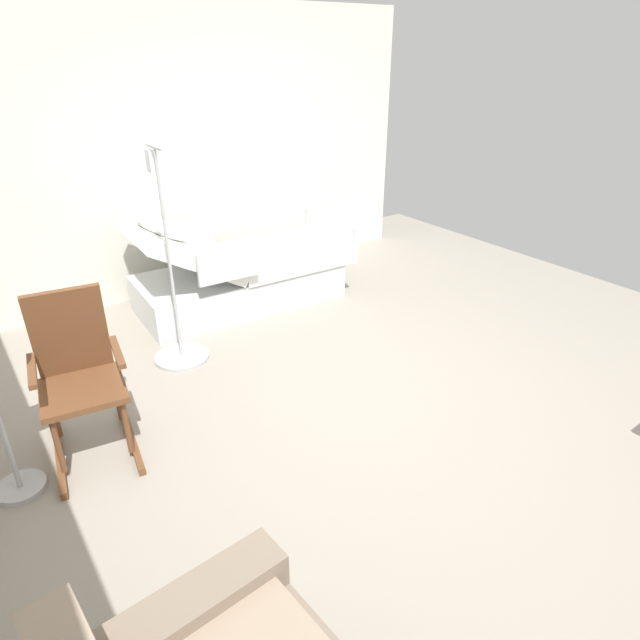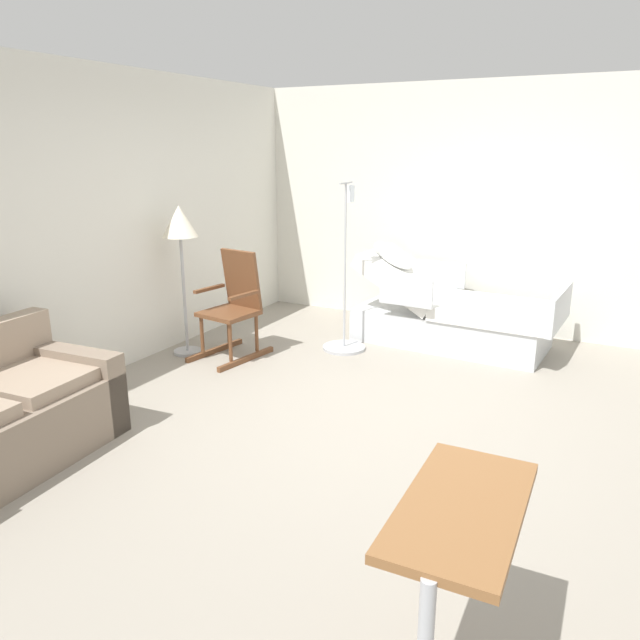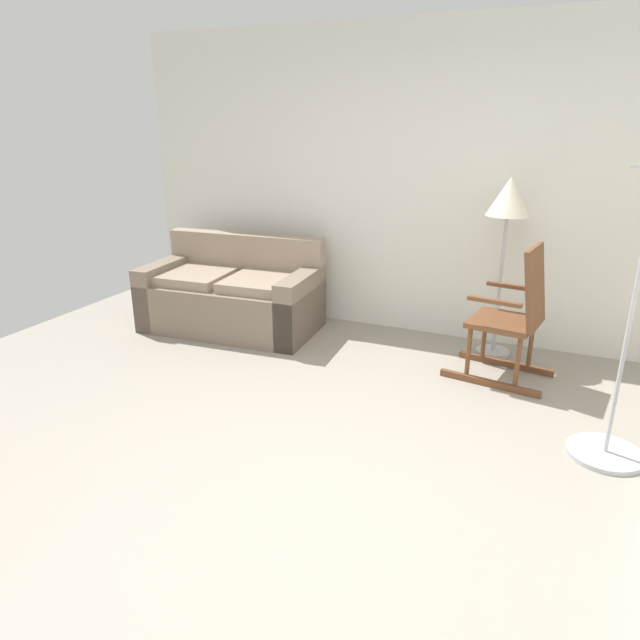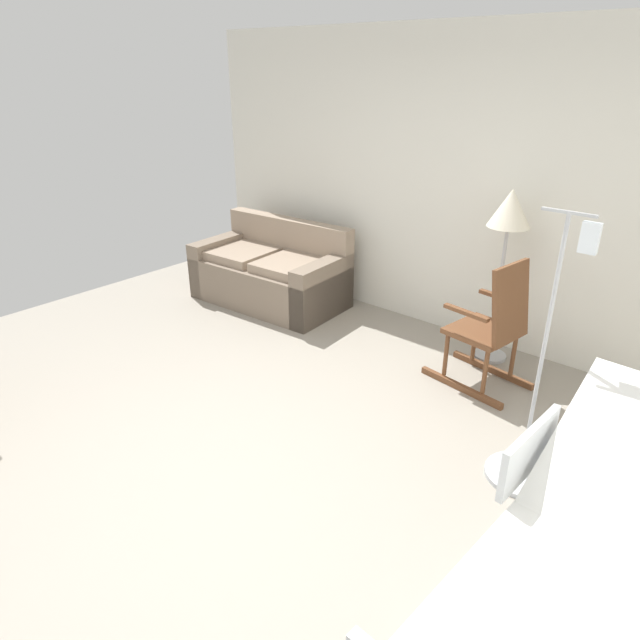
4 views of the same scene
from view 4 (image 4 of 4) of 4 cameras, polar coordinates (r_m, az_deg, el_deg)
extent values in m
plane|color=gray|center=(3.93, -5.97, -12.58)|extent=(7.13, 7.13, 0.00)
cube|color=silver|center=(5.28, 14.02, 12.83)|extent=(5.90, 0.10, 2.70)
cube|color=silver|center=(3.00, 25.97, -25.65)|extent=(0.98, 1.98, 0.35)
cube|color=silver|center=(3.01, 20.47, -12.39)|extent=(0.07, 0.56, 0.28)
cylinder|color=black|center=(3.71, 24.52, -16.72)|extent=(0.10, 0.10, 0.10)
cube|color=#7D6C5C|center=(6.06, -5.15, 3.84)|extent=(1.65, 0.95, 0.45)
cube|color=gray|center=(6.19, -8.05, 6.73)|extent=(0.71, 0.69, 0.10)
cube|color=gray|center=(5.72, -2.74, 5.43)|extent=(0.71, 0.69, 0.10)
cube|color=gray|center=(6.17, -3.15, 8.45)|extent=(1.61, 0.27, 0.40)
cube|color=#7D6C5C|center=(6.51, -9.88, 5.74)|extent=(0.24, 0.86, 0.60)
cube|color=#7D6C5C|center=(5.61, 0.27, 3.03)|extent=(0.24, 0.86, 0.60)
cube|color=brown|center=(4.94, 17.02, -4.83)|extent=(0.76, 0.15, 0.05)
cube|color=brown|center=(4.62, 14.05, -6.63)|extent=(0.76, 0.15, 0.05)
cylinder|color=brown|center=(4.62, 12.68, -3.28)|extent=(0.04, 0.04, 0.40)
cylinder|color=brown|center=(4.91, 15.41, -1.87)|extent=(0.04, 0.04, 0.40)
cylinder|color=brown|center=(4.45, 16.44, -4.91)|extent=(0.04, 0.04, 0.40)
cylinder|color=brown|center=(4.74, 19.03, -3.34)|extent=(0.04, 0.04, 0.40)
cube|color=brown|center=(4.59, 16.18, -1.11)|extent=(0.53, 0.54, 0.04)
cube|color=brown|center=(4.38, 18.79, 1.58)|extent=(0.18, 0.45, 0.60)
cube|color=brown|center=(4.33, 14.59, 0.73)|extent=(0.39, 0.10, 0.03)
cube|color=brown|center=(4.69, 17.88, 2.20)|extent=(0.39, 0.10, 0.03)
cylinder|color=#B2B5BA|center=(5.19, 16.83, -3.46)|extent=(0.28, 0.28, 0.03)
cylinder|color=#B2B5BA|center=(4.95, 17.65, 2.58)|extent=(0.03, 0.03, 1.15)
cone|color=silver|center=(4.74, 18.78, 10.72)|extent=(0.34, 0.34, 0.30)
cylinder|color=#B2B5BA|center=(3.87, 19.66, -14.52)|extent=(0.44, 0.44, 0.03)
cylinder|color=#B2B5BA|center=(3.42, 21.64, -3.46)|extent=(0.02, 0.02, 1.65)
cube|color=#B2B5BA|center=(3.15, 23.98, 9.94)|extent=(0.28, 0.02, 0.02)
cube|color=white|center=(3.14, 25.70, 7.51)|extent=(0.09, 0.04, 0.16)
camera|label=1|loc=(6.32, -7.40, 23.90)|focal=30.52mm
camera|label=2|loc=(6.27, -47.29, 14.05)|focal=34.06mm
camera|label=3|loc=(1.39, -64.56, -9.19)|focal=32.28mm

